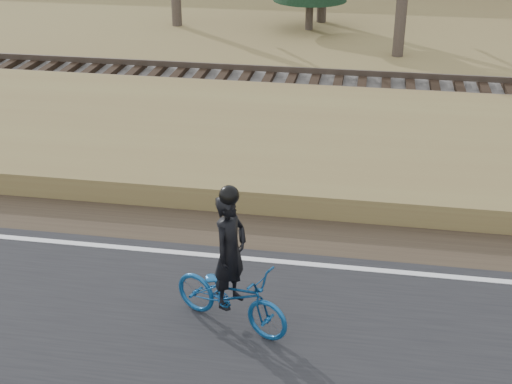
# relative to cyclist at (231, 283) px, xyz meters

# --- Properties ---
(cyclist) EXTENTS (1.87, 1.26, 2.08)m
(cyclist) POSITION_rel_cyclist_xyz_m (0.00, 0.00, 0.00)
(cyclist) COLOR navy
(cyclist) RESTS_ON road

